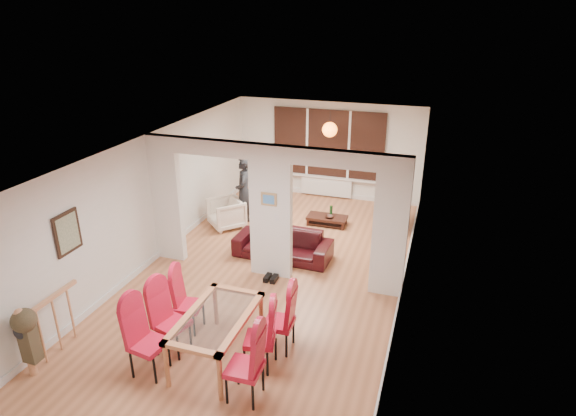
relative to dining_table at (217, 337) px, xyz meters
The scene contains 24 objects.
floor 2.60m from the dining_table, 92.09° to the left, with size 5.00×9.00×0.01m, color #BB744B.
room_walls 2.73m from the dining_table, 92.09° to the left, with size 5.00×9.00×2.60m, color silver, non-canonical shape.
divider_wall 2.73m from the dining_table, 92.09° to the left, with size 5.00×0.18×2.60m, color white.
bay_window_blinds 7.10m from the dining_table, 90.77° to the left, with size 3.00×0.08×1.80m, color black.
radiator 6.97m from the dining_table, 90.77° to the left, with size 1.40×0.08×0.50m, color white.
pendant_light 6.13m from the dining_table, 87.99° to the left, with size 0.36×0.36×0.36m, color orange.
stair_newel 2.43m from the dining_table, 164.88° to the right, with size 0.40×1.20×1.10m, color tan, non-canonical shape.
wall_poster 2.85m from the dining_table, behind, with size 0.04×0.52×0.67m, color gray.
pillar_photo 2.76m from the dining_table, 92.17° to the left, with size 0.30×0.03×0.25m, color #4C8CD8.
dining_table is the anchor object (origin of this frame).
dining_chair_la 0.98m from the dining_table, 143.70° to the right, with size 0.45×0.45×1.12m, color red, non-canonical shape.
dining_chair_lb 0.74m from the dining_table, behind, with size 0.44×0.44×1.10m, color red, non-canonical shape.
dining_chair_lc 0.90m from the dining_table, 146.22° to the left, with size 0.41×0.41×1.02m, color red, non-canonical shape.
dining_chair_ra 0.93m from the dining_table, 41.10° to the right, with size 0.45×0.45×1.12m, color red, non-canonical shape.
dining_chair_rb 0.67m from the dining_table, ahead, with size 0.43×0.43×1.07m, color red, non-canonical shape.
dining_chair_rc 0.94m from the dining_table, 32.83° to the left, with size 0.43×0.43×1.07m, color red, non-canonical shape.
sofa 3.29m from the dining_table, 91.90° to the left, with size 2.00×0.78×0.59m, color black.
armchair 4.69m from the dining_table, 113.37° to the left, with size 0.73×0.76×0.69m, color silver.
person 4.83m from the dining_table, 108.17° to the left, with size 0.40×0.61×1.69m, color black.
television 5.88m from the dining_table, 71.08° to the left, with size 0.14×1.04×0.60m, color black.
coffee_table 5.17m from the dining_table, 85.80° to the left, with size 0.94×0.47×0.22m, color #351912, non-canonical shape.
bottle 5.24m from the dining_table, 85.00° to the left, with size 0.07×0.07×0.27m, color #143F19.
bowl 5.11m from the dining_table, 84.99° to the left, with size 0.20×0.20×0.05m, color #351912.
shoes 2.33m from the dining_table, 90.45° to the left, with size 0.23×0.25×0.10m, color black, non-canonical shape.
Camera 1 is at (2.87, -7.72, 4.79)m, focal length 30.00 mm.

